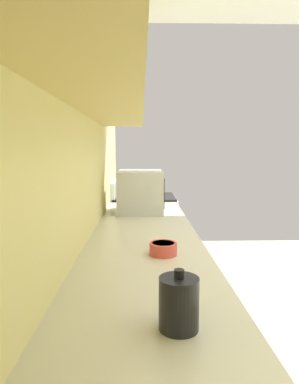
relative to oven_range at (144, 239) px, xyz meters
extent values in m
cube|color=#E6D784|center=(-1.69, 0.39, 0.92)|extent=(4.23, 0.12, 2.79)
cube|color=#D6C171|center=(-2.02, 0.02, -0.03)|extent=(3.41, 0.62, 0.89)
cube|color=#BAB6A0|center=(-2.02, 0.02, 0.43)|extent=(3.44, 0.65, 0.02)
cube|color=#332819|center=(-2.02, -0.29, -0.03)|extent=(0.01, 0.01, 0.82)
cube|color=#332819|center=(-1.60, -0.29, -0.03)|extent=(0.01, 0.01, 0.82)
cube|color=#332819|center=(-1.17, -0.29, -0.03)|extent=(0.01, 0.01, 0.82)
cube|color=#332819|center=(-0.74, -0.29, -0.03)|extent=(0.01, 0.01, 0.82)
cube|color=#D9BF6E|center=(-2.02, 0.17, 1.42)|extent=(2.60, 0.31, 0.59)
cube|color=#B7BABF|center=(0.00, 0.00, -0.02)|extent=(0.61, 0.66, 0.91)
cube|color=black|center=(0.00, -0.34, -0.06)|extent=(0.48, 0.01, 0.50)
cube|color=black|center=(0.00, 0.00, 0.45)|extent=(0.58, 0.62, 0.02)
cube|color=#B7BABF|center=(0.00, 0.31, 0.53)|extent=(0.58, 0.04, 0.18)
cylinder|color=#38383D|center=(-0.13, -0.12, 0.47)|extent=(0.11, 0.11, 0.01)
cylinder|color=#38383D|center=(0.13, -0.12, 0.47)|extent=(0.11, 0.11, 0.01)
cylinder|color=#38383D|center=(-0.13, 0.12, 0.47)|extent=(0.11, 0.11, 0.01)
cylinder|color=#38383D|center=(0.13, 0.12, 0.47)|extent=(0.11, 0.11, 0.01)
cube|color=#B7BABF|center=(-0.77, 0.04, 0.61)|extent=(0.45, 0.35, 0.33)
cube|color=black|center=(-0.81, -0.14, 0.61)|extent=(0.28, 0.01, 0.23)
cube|color=#2D2D33|center=(-0.60, -0.14, 0.61)|extent=(0.08, 0.01, 0.23)
cylinder|color=#D84C47|center=(-1.92, -0.08, 0.47)|extent=(0.13, 0.13, 0.06)
cylinder|color=#D95343|center=(-1.92, -0.08, 0.48)|extent=(0.11, 0.11, 0.03)
cylinder|color=black|center=(-2.60, -0.08, 0.52)|extent=(0.11, 0.11, 0.15)
cylinder|color=black|center=(-2.60, -0.08, 0.60)|extent=(0.03, 0.03, 0.02)
cylinder|color=black|center=(-2.53, -0.08, 0.55)|extent=(0.07, 0.02, 0.05)
camera|label=1|loc=(-3.50, 0.03, 0.95)|focal=31.73mm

